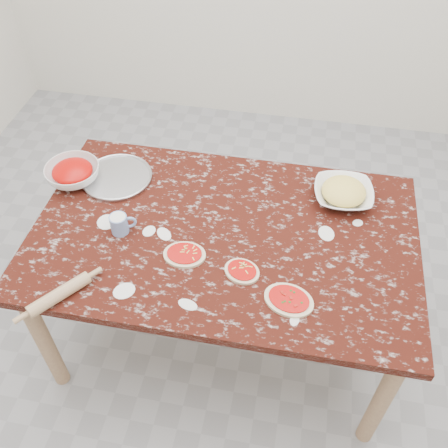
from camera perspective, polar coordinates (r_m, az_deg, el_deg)
ground at (r=2.67m, az=0.00°, el=-11.92°), size 4.00×4.00×0.00m
worktable at (r=2.13m, az=0.00°, el=-2.46°), size 1.60×1.00×0.75m
pizza_tray at (r=2.36m, az=-12.18°, el=5.23°), size 0.36×0.36×0.01m
sauce_bowl at (r=2.38m, az=-16.93°, el=5.56°), size 0.30×0.30×0.08m
cheese_bowl at (r=2.25m, az=13.50°, el=3.33°), size 0.28×0.28×0.06m
flour_mug at (r=2.09m, az=-11.86°, el=0.03°), size 0.11×0.07×0.09m
pizza_left at (r=1.99m, az=-4.55°, el=-3.51°), size 0.18×0.14×0.02m
pizza_mid at (r=1.93m, az=2.08°, el=-5.43°), size 0.18×0.16×0.02m
pizza_right at (r=1.86m, az=7.44°, el=-8.62°), size 0.22×0.19×0.02m
rolling_pin at (r=1.94m, az=-18.38°, el=-7.66°), size 0.19×0.22×0.05m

